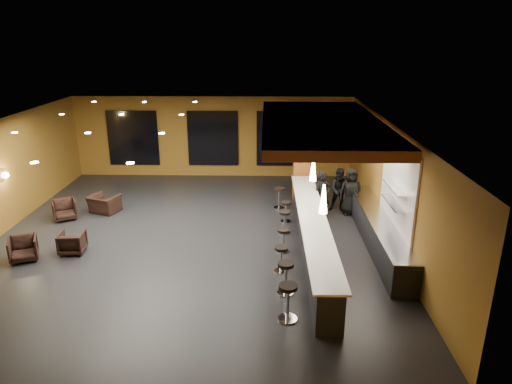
{
  "coord_description": "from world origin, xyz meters",
  "views": [
    {
      "loc": [
        2.29,
        -13.01,
        5.97
      ],
      "look_at": [
        2.0,
        0.5,
        1.3
      ],
      "focal_mm": 32.0,
      "sensor_mm": 36.0,
      "label": 1
    }
  ],
  "objects_px": {
    "prep_counter": "(378,231)",
    "bar_stool_2": "(281,256)",
    "bar_counter": "(312,236)",
    "bar_stool_6": "(279,195)",
    "staff_b": "(340,190)",
    "pendant_0": "(324,199)",
    "bar_stool_0": "(288,298)",
    "column": "(302,154)",
    "armchair_a": "(23,249)",
    "bar_stool_3": "(283,237)",
    "pendant_1": "(313,169)",
    "armchair_b": "(72,242)",
    "bar_stool_1": "(286,274)",
    "staff_c": "(351,192)",
    "staff_a": "(322,196)",
    "pendant_2": "(306,148)",
    "bar_stool_4": "(285,219)",
    "armchair_c": "(64,210)",
    "bar_stool_5": "(286,209)"
  },
  "relations": [
    {
      "from": "bar_stool_6",
      "to": "column",
      "type": "bearing_deg",
      "value": 52.33
    },
    {
      "from": "armchair_b",
      "to": "bar_stool_2",
      "type": "bearing_deg",
      "value": 165.75
    },
    {
      "from": "bar_counter",
      "to": "armchair_a",
      "type": "xyz_separation_m",
      "value": [
        -8.09,
        -0.69,
        -0.16
      ]
    },
    {
      "from": "pendant_0",
      "to": "bar_stool_0",
      "type": "xyz_separation_m",
      "value": [
        -0.85,
        -1.37,
        -1.8
      ]
    },
    {
      "from": "staff_c",
      "to": "bar_stool_5",
      "type": "height_order",
      "value": "staff_c"
    },
    {
      "from": "pendant_2",
      "to": "armchair_a",
      "type": "xyz_separation_m",
      "value": [
        -8.09,
        -3.69,
        -2.01
      ]
    },
    {
      "from": "armchair_b",
      "to": "bar_stool_6",
      "type": "xyz_separation_m",
      "value": [
        6.05,
        3.7,
        0.18
      ]
    },
    {
      "from": "prep_counter",
      "to": "staff_a",
      "type": "distance_m",
      "value": 2.48
    },
    {
      "from": "armchair_a",
      "to": "armchair_b",
      "type": "xyz_separation_m",
      "value": [
        1.18,
        0.48,
        -0.02
      ]
    },
    {
      "from": "bar_stool_0",
      "to": "bar_stool_5",
      "type": "distance_m",
      "value": 5.6
    },
    {
      "from": "column",
      "to": "bar_stool_0",
      "type": "relative_size",
      "value": 4.04
    },
    {
      "from": "bar_stool_5",
      "to": "armchair_b",
      "type": "bearing_deg",
      "value": -158.76
    },
    {
      "from": "staff_a",
      "to": "armchair_c",
      "type": "bearing_deg",
      "value": 160.61
    },
    {
      "from": "staff_a",
      "to": "bar_stool_3",
      "type": "distance_m",
      "value": 2.91
    },
    {
      "from": "bar_stool_3",
      "to": "bar_stool_6",
      "type": "xyz_separation_m",
      "value": [
        -0.03,
        3.54,
        0.04
      ]
    },
    {
      "from": "staff_b",
      "to": "armchair_a",
      "type": "bearing_deg",
      "value": -148.85
    },
    {
      "from": "bar_counter",
      "to": "staff_b",
      "type": "height_order",
      "value": "staff_b"
    },
    {
      "from": "pendant_0",
      "to": "bar_stool_2",
      "type": "xyz_separation_m",
      "value": [
        -0.93,
        0.79,
        -1.89
      ]
    },
    {
      "from": "bar_stool_4",
      "to": "pendant_0",
      "type": "bearing_deg",
      "value": -77.19
    },
    {
      "from": "bar_counter",
      "to": "pendant_1",
      "type": "bearing_deg",
      "value": 90.0
    },
    {
      "from": "pendant_2",
      "to": "bar_stool_4",
      "type": "bearing_deg",
      "value": -113.32
    },
    {
      "from": "bar_counter",
      "to": "staff_b",
      "type": "bearing_deg",
      "value": 68.46
    },
    {
      "from": "bar_stool_2",
      "to": "staff_a",
      "type": "bearing_deg",
      "value": 68.01
    },
    {
      "from": "bar_counter",
      "to": "bar_stool_2",
      "type": "relative_size",
      "value": 11.1
    },
    {
      "from": "column",
      "to": "bar_stool_6",
      "type": "bearing_deg",
      "value": -127.67
    },
    {
      "from": "prep_counter",
      "to": "armchair_c",
      "type": "distance_m",
      "value": 10.35
    },
    {
      "from": "pendant_2",
      "to": "column",
      "type": "bearing_deg",
      "value": 90.0
    },
    {
      "from": "prep_counter",
      "to": "armchair_b",
      "type": "height_order",
      "value": "prep_counter"
    },
    {
      "from": "prep_counter",
      "to": "bar_stool_2",
      "type": "bearing_deg",
      "value": -149.78
    },
    {
      "from": "staff_a",
      "to": "staff_c",
      "type": "distance_m",
      "value": 1.15
    },
    {
      "from": "prep_counter",
      "to": "armchair_c",
      "type": "bearing_deg",
      "value": 170.03
    },
    {
      "from": "staff_b",
      "to": "armchair_b",
      "type": "distance_m",
      "value": 8.91
    },
    {
      "from": "pendant_0",
      "to": "armchair_c",
      "type": "xyz_separation_m",
      "value": [
        -8.19,
        4.29,
        -2.01
      ]
    },
    {
      "from": "pendant_1",
      "to": "bar_stool_2",
      "type": "xyz_separation_m",
      "value": [
        -0.93,
        -1.71,
        -1.89
      ]
    },
    {
      "from": "pendant_0",
      "to": "bar_stool_3",
      "type": "distance_m",
      "value": 2.84
    },
    {
      "from": "armchair_b",
      "to": "bar_stool_4",
      "type": "bearing_deg",
      "value": -171.25
    },
    {
      "from": "bar_stool_1",
      "to": "bar_stool_2",
      "type": "height_order",
      "value": "bar_stool_1"
    },
    {
      "from": "column",
      "to": "bar_stool_3",
      "type": "xyz_separation_m",
      "value": [
        -0.83,
        -4.65,
        -1.29
      ]
    },
    {
      "from": "bar_counter",
      "to": "bar_stool_6",
      "type": "xyz_separation_m",
      "value": [
        -0.86,
        3.49,
        -0.0
      ]
    },
    {
      "from": "bar_stool_4",
      "to": "staff_b",
      "type": "bearing_deg",
      "value": 44.39
    },
    {
      "from": "prep_counter",
      "to": "staff_c",
      "type": "height_order",
      "value": "staff_c"
    },
    {
      "from": "column",
      "to": "bar_stool_2",
      "type": "distance_m",
      "value": 6.02
    },
    {
      "from": "pendant_1",
      "to": "staff_a",
      "type": "distance_m",
      "value": 2.55
    },
    {
      "from": "armchair_a",
      "to": "bar_stool_1",
      "type": "height_order",
      "value": "bar_stool_1"
    },
    {
      "from": "pendant_2",
      "to": "staff_a",
      "type": "bearing_deg",
      "value": -43.07
    },
    {
      "from": "bar_counter",
      "to": "bar_stool_3",
      "type": "bearing_deg",
      "value": -176.39
    },
    {
      "from": "pendant_0",
      "to": "bar_stool_1",
      "type": "height_order",
      "value": "pendant_0"
    },
    {
      "from": "staff_b",
      "to": "staff_c",
      "type": "xyz_separation_m",
      "value": [
        0.31,
        -0.3,
        0.05
      ]
    },
    {
      "from": "armchair_a",
      "to": "staff_b",
      "type": "bearing_deg",
      "value": -1.13
    },
    {
      "from": "bar_stool_1",
      "to": "bar_stool_6",
      "type": "xyz_separation_m",
      "value": [
        -0.0,
        5.77,
        -0.03
      ]
    }
  ]
}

